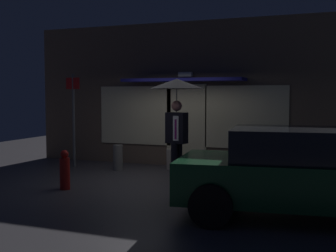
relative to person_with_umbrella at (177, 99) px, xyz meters
The scene contains 8 objects.
ground_plane 1.89m from the person_with_umbrella, 146.74° to the right, with size 18.00×18.00×0.00m, color #423F44.
building_facade 2.11m from the person_with_umbrella, 101.25° to the left, with size 9.00×1.00×3.84m.
person_with_umbrella is the anchor object (origin of this frame).
parked_car 3.67m from the person_with_umbrella, 36.30° to the right, with size 3.99×2.30×1.40m.
street_sign_post 3.32m from the person_with_umbrella, 165.76° to the left, with size 0.40×0.07×2.47m.
sidewalk_bollard 2.49m from the person_with_umbrella, 158.19° to the left, with size 0.25×0.25×0.65m, color slate.
sidewalk_bollard_2 2.15m from the person_with_umbrella, 115.38° to the left, with size 0.23×0.23×0.53m, color #B2A899.
fire_hydrant 2.85m from the person_with_umbrella, 137.87° to the right, with size 0.20×0.20×0.80m.
Camera 1 is at (3.66, -8.78, 1.91)m, focal length 46.63 mm.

